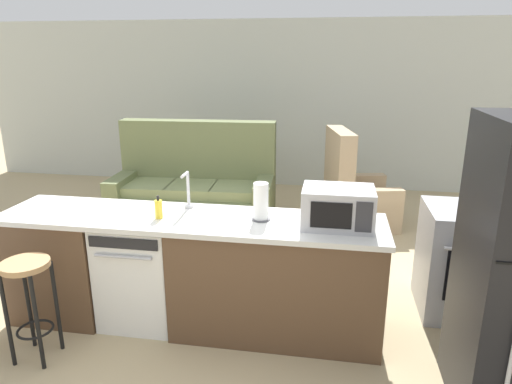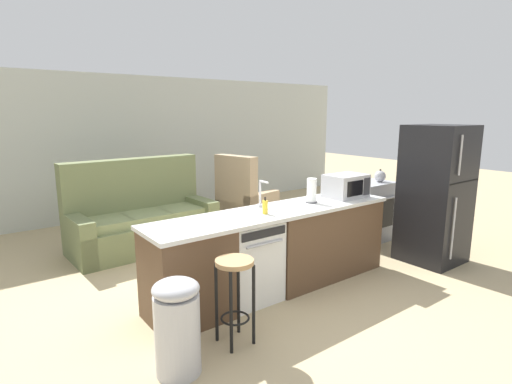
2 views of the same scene
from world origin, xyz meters
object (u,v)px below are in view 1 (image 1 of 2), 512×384
(dishwasher, at_px, (143,271))
(microwave, at_px, (338,207))
(kettle, at_px, (508,205))
(stove_range, at_px, (470,261))
(soap_bottle, at_px, (159,209))
(bar_stool, at_px, (29,289))
(couch, at_px, (196,191))
(paper_towel_roll, at_px, (261,202))
(armchair, at_px, (353,197))

(dishwasher, height_order, microwave, microwave)
(kettle, bearing_deg, stove_range, 143.32)
(soap_bottle, xyz_separation_m, bar_stool, (-0.75, -0.55, -0.44))
(stove_range, relative_size, kettle, 4.39)
(microwave, bearing_deg, couch, 127.64)
(dishwasher, relative_size, paper_towel_roll, 2.98)
(dishwasher, distance_m, couch, 2.29)
(dishwasher, bearing_deg, armchair, 55.45)
(kettle, bearing_deg, couch, 148.48)
(soap_bottle, distance_m, armchair, 3.07)
(bar_stool, bearing_deg, kettle, 17.29)
(kettle, bearing_deg, dishwasher, -171.32)
(dishwasher, bearing_deg, paper_towel_roll, 1.85)
(armchair, bearing_deg, paper_towel_roll, -107.59)
(bar_stool, distance_m, armchair, 3.88)
(soap_bottle, bearing_deg, kettle, 10.70)
(paper_towel_roll, relative_size, soap_bottle, 1.60)
(stove_range, bearing_deg, couch, 148.80)
(soap_bottle, bearing_deg, microwave, 2.75)
(paper_towel_roll, distance_m, kettle, 1.87)
(soap_bottle, distance_m, bar_stool, 1.03)
(dishwasher, bearing_deg, soap_bottle, -18.50)
(stove_range, distance_m, armchair, 2.15)
(dishwasher, height_order, stove_range, stove_range)
(dishwasher, distance_m, microwave, 1.62)
(couch, bearing_deg, stove_range, -31.20)
(stove_range, bearing_deg, dishwasher, -168.09)
(armchair, bearing_deg, kettle, -63.74)
(soap_bottle, bearing_deg, stove_range, 14.27)
(microwave, relative_size, paper_towel_roll, 1.77)
(bar_stool, bearing_deg, stove_range, 20.19)
(bar_stool, bearing_deg, soap_bottle, 36.23)
(stove_range, distance_m, bar_stool, 3.36)
(dishwasher, height_order, kettle, kettle)
(couch, xyz_separation_m, armchair, (1.99, 0.24, -0.04))
(bar_stool, bearing_deg, couch, 84.09)
(stove_range, relative_size, soap_bottle, 5.11)
(microwave, relative_size, soap_bottle, 2.84)
(microwave, bearing_deg, kettle, 18.50)
(paper_towel_roll, xyz_separation_m, soap_bottle, (-0.75, -0.09, -0.07))
(stove_range, relative_size, paper_towel_roll, 3.19)
(paper_towel_roll, distance_m, bar_stool, 1.71)
(stove_range, bearing_deg, kettle, -36.68)
(dishwasher, height_order, couch, couch)
(microwave, distance_m, couch, 2.95)
(stove_range, height_order, couch, couch)
(couch, bearing_deg, soap_bottle, -79.16)
(dishwasher, relative_size, armchair, 0.70)
(kettle, relative_size, bar_stool, 0.28)
(stove_range, xyz_separation_m, armchair, (-0.87, 1.97, -0.10))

